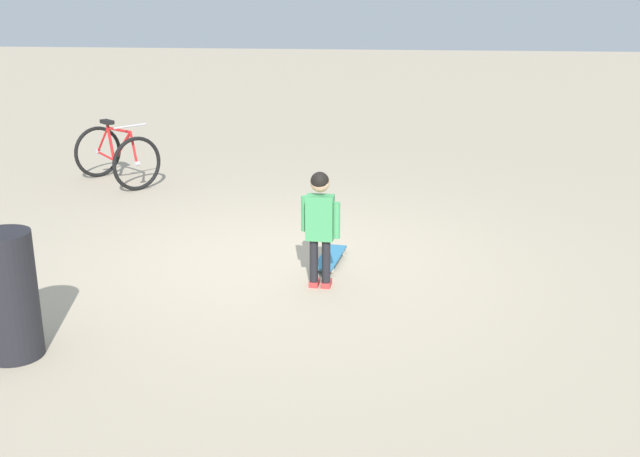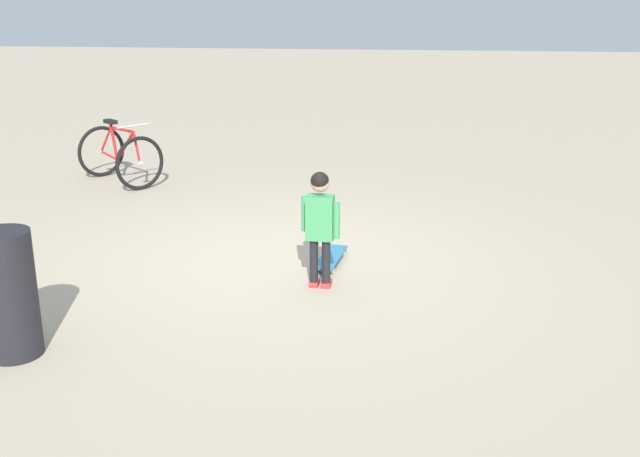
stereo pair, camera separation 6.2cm
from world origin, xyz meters
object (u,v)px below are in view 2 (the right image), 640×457
at_px(skateboard, 331,258).
at_px(trash_bin, 8,294).
at_px(child_person, 320,217).
at_px(bicycle_near, 120,155).

distance_m(skateboard, trash_bin, 3.04).
distance_m(child_person, trash_bin, 2.59).
relative_size(child_person, bicycle_near, 0.83).
xyz_separation_m(child_person, bicycle_near, (3.43, 3.10, -0.28)).
bearing_deg(trash_bin, skateboard, -44.62).
bearing_deg(trash_bin, bicycle_near, 11.59).
distance_m(skateboard, bicycle_near, 4.24).
bearing_deg(bicycle_near, child_person, -137.94).
bearing_deg(trash_bin, child_person, -53.50).
relative_size(skateboard, bicycle_near, 0.57).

